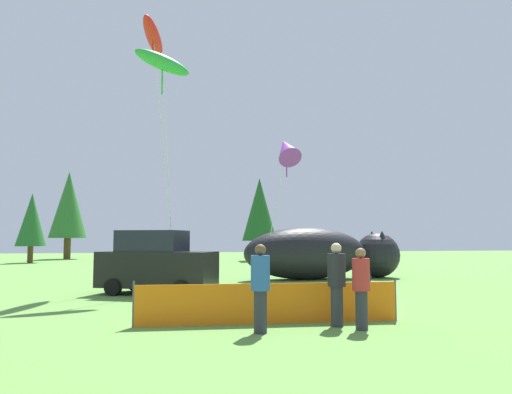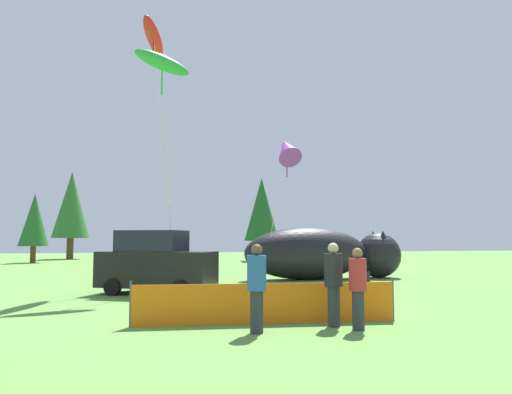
{
  "view_description": "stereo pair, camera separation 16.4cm",
  "coord_description": "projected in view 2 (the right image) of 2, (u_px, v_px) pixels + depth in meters",
  "views": [
    {
      "loc": [
        -4.78,
        -15.96,
        2.0
      ],
      "look_at": [
        -0.06,
        4.59,
        3.78
      ],
      "focal_mm": 35.0,
      "sensor_mm": 36.0,
      "label": 1
    },
    {
      "loc": [
        -4.62,
        -15.99,
        2.0
      ],
      "look_at": [
        -0.06,
        4.59,
        3.78
      ],
      "focal_mm": 35.0,
      "sensor_mm": 36.0,
      "label": 2
    }
  ],
  "objects": [
    {
      "name": "horizon_tree_east",
      "position": [
        262.0,
        210.0,
        46.87
      ],
      "size": [
        3.25,
        3.25,
        7.75
      ],
      "color": "brown",
      "rests_on": "ground"
    },
    {
      "name": "parked_car",
      "position": [
        156.0,
        263.0,
        18.26
      ],
      "size": [
        4.51,
        3.43,
        2.32
      ],
      "rotation": [
        0.0,
        0.0,
        -0.47
      ],
      "color": "black",
      "rests_on": "ground"
    },
    {
      "name": "spectator_in_grey_shirt",
      "position": [
        257.0,
        284.0,
        10.69
      ],
      "size": [
        0.41,
        0.41,
        1.89
      ],
      "color": "#2D2D38",
      "rests_on": "ground"
    },
    {
      "name": "horizon_tree_west",
      "position": [
        34.0,
        220.0,
        42.52
      ],
      "size": [
        2.47,
        2.47,
        5.91
      ],
      "color": "brown",
      "rests_on": "ground"
    },
    {
      "name": "folding_chair",
      "position": [
        363.0,
        281.0,
        17.66
      ],
      "size": [
        0.64,
        0.64,
        0.85
      ],
      "rotation": [
        0.0,
        0.0,
        -2.58
      ],
      "color": "black",
      "rests_on": "ground"
    },
    {
      "name": "inflatable_cat",
      "position": [
        322.0,
        255.0,
        25.04
      ],
      "size": [
        8.5,
        3.1,
        2.58
      ],
      "rotation": [
        0.0,
        0.0,
        0.08
      ],
      "color": "black",
      "rests_on": "ground"
    },
    {
      "name": "kite_purple_delta",
      "position": [
        287.0,
        149.0,
        22.98
      ],
      "size": [
        1.33,
        2.77,
        7.01
      ],
      "color": "silver",
      "rests_on": "ground"
    },
    {
      "name": "ground_plane",
      "position": [
        288.0,
        300.0,
        16.39
      ],
      "size": [
        120.0,
        120.0,
        0.0
      ],
      "primitive_type": "plane",
      "color": "#609342"
    },
    {
      "name": "spectator_in_white_shirt",
      "position": [
        334.0,
        281.0,
        11.5
      ],
      "size": [
        0.42,
        0.42,
        1.91
      ],
      "color": "#2D2D38",
      "rests_on": "ground"
    },
    {
      "name": "kite_red_lizard",
      "position": [
        154.0,
        38.0,
        22.23
      ],
      "size": [
        1.93,
        3.16,
        11.64
      ],
      "color": "silver",
      "rests_on": "ground"
    },
    {
      "name": "horizon_tree_mid",
      "position": [
        71.0,
        205.0,
        50.8
      ],
      "size": [
        3.72,
        3.72,
        8.88
      ],
      "color": "brown",
      "rests_on": "ground"
    },
    {
      "name": "kite_green_fish",
      "position": [
        162.0,
        63.0,
        19.8
      ],
      "size": [
        2.43,
        1.29,
        9.63
      ],
      "color": "silver",
      "rests_on": "ground"
    },
    {
      "name": "safety_fence",
      "position": [
        267.0,
        303.0,
        11.83
      ],
      "size": [
        6.35,
        0.49,
        1.04
      ],
      "rotation": [
        0.0,
        0.0,
        -0.07
      ],
      "color": "orange",
      "rests_on": "ground"
    },
    {
      "name": "spectator_in_black_shirt",
      "position": [
        358.0,
        285.0,
        11.04
      ],
      "size": [
        0.39,
        0.39,
        1.8
      ],
      "color": "#2D2D38",
      "rests_on": "ground"
    }
  ]
}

